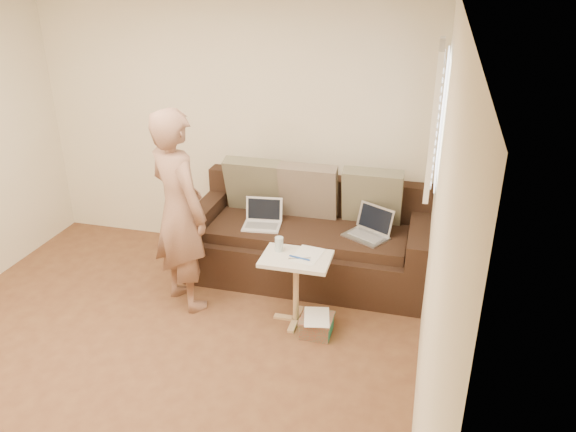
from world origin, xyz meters
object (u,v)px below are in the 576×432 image
(striped_box, at_px, (317,325))
(side_table, at_px, (296,289))
(person, at_px, (179,211))
(drinking_glass, at_px, (279,244))
(sofa, at_px, (308,235))
(laptop_silver, at_px, (365,238))
(laptop_white, at_px, (262,227))

(striped_box, bearing_deg, side_table, 146.25)
(person, distance_m, striped_box, 1.48)
(side_table, bearing_deg, striped_box, -33.75)
(drinking_glass, height_order, striped_box, drinking_glass)
(sofa, height_order, laptop_silver, sofa)
(drinking_glass, distance_m, striped_box, 0.73)
(side_table, distance_m, drinking_glass, 0.41)
(laptop_white, relative_size, side_table, 0.56)
(person, xyz_separation_m, side_table, (1.02, -0.04, -0.58))
(laptop_silver, bearing_deg, side_table, -95.73)
(laptop_silver, distance_m, striped_box, 0.96)
(side_table, xyz_separation_m, drinking_glass, (-0.16, 0.07, 0.37))
(laptop_silver, bearing_deg, person, -127.65)
(sofa, height_order, striped_box, sofa)
(sofa, distance_m, side_table, 0.78)
(person, height_order, striped_box, person)
(sofa, bearing_deg, laptop_silver, -10.13)
(sofa, distance_m, laptop_silver, 0.56)
(person, bearing_deg, sofa, -109.04)
(laptop_white, distance_m, side_table, 0.83)
(drinking_glass, bearing_deg, person, -178.29)
(laptop_white, xyz_separation_m, side_table, (0.49, -0.64, -0.21))
(sofa, distance_m, striped_box, 1.01)
(laptop_silver, xyz_separation_m, drinking_glass, (-0.64, -0.60, 0.15))
(sofa, xyz_separation_m, side_table, (0.07, -0.77, -0.12))
(laptop_white, bearing_deg, person, -138.83)
(laptop_white, bearing_deg, striped_box, -55.10)
(person, distance_m, side_table, 1.17)
(drinking_glass, xyz_separation_m, striped_box, (0.37, -0.21, -0.59))
(striped_box, bearing_deg, laptop_white, 131.97)
(laptop_silver, distance_m, side_table, 0.85)
(sofa, xyz_separation_m, laptop_white, (-0.42, -0.13, 0.10))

